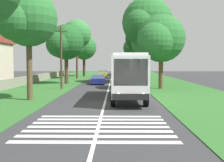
{
  "coord_description": "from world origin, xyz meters",
  "views": [
    {
      "loc": [
        -21.2,
        -0.82,
        3.1
      ],
      "look_at": [
        2.12,
        -0.54,
        1.6
      ],
      "focal_mm": 47.07,
      "sensor_mm": 36.0,
      "label": 1
    }
  ],
  "objects": [
    {
      "name": "trailing_car_1",
      "position": [
        27.8,
        -1.63,
        0.67
      ],
      "size": [
        4.3,
        1.78,
        1.43
      ],
      "color": "#B21E1E",
      "rests_on": "ground"
    },
    {
      "name": "centre_line",
      "position": [
        15.0,
        0.0,
        0.0
      ],
      "size": [
        110.0,
        0.16,
        0.01
      ],
      "primitive_type": "cube",
      "color": "silver",
      "rests_on": "ground"
    },
    {
      "name": "roadside_tree_left_3",
      "position": [
        2.45,
        6.27,
        6.47
      ],
      "size": [
        5.66,
        4.59,
        8.89
      ],
      "color": "brown",
      "rests_on": "grass_verge_left"
    },
    {
      "name": "coach_bus",
      "position": [
        3.14,
        -1.8,
        2.15
      ],
      "size": [
        11.16,
        2.62,
        3.73
      ],
      "color": "white",
      "rests_on": "ground"
    },
    {
      "name": "ground",
      "position": [
        0.0,
        0.0,
        0.0
      ],
      "size": [
        160.0,
        160.0,
        0.0
      ],
      "primitive_type": "plane",
      "color": "#333335"
    },
    {
      "name": "roadside_tree_right_1",
      "position": [
        12.79,
        -5.88,
        5.66
      ],
      "size": [
        6.95,
        5.65,
        8.57
      ],
      "color": "brown",
      "rests_on": "grass_verge_right"
    },
    {
      "name": "trailing_car_0",
      "position": [
        19.91,
        1.58,
        0.67
      ],
      "size": [
        4.3,
        1.78,
        1.43
      ],
      "color": "navy",
      "rests_on": "ground"
    },
    {
      "name": "utility_pole",
      "position": [
        12.24,
        5.38,
        3.76
      ],
      "size": [
        0.24,
        1.4,
        7.16
      ],
      "color": "#473828",
      "rests_on": "grass_verge_left"
    },
    {
      "name": "grass_verge_right",
      "position": [
        15.0,
        -8.2,
        0.02
      ],
      "size": [
        120.0,
        8.0,
        0.04
      ],
      "primitive_type": "cube",
      "color": "#2D6628",
      "rests_on": "ground"
    },
    {
      "name": "roadside_tree_left_0",
      "position": [
        33.81,
        6.49,
        8.14
      ],
      "size": [
        6.52,
        5.36,
        10.96
      ],
      "color": "#4C3826",
      "rests_on": "grass_verge_left"
    },
    {
      "name": "trailing_car_3",
      "position": [
        41.25,
        1.86,
        0.67
      ],
      "size": [
        4.3,
        1.78,
        1.43
      ],
      "color": "gold",
      "rests_on": "ground"
    },
    {
      "name": "roadside_tree_right_4",
      "position": [
        44.01,
        -5.82,
        8.03
      ],
      "size": [
        7.17,
        6.0,
        11.17
      ],
      "color": "#4C3826",
      "rests_on": "grass_verge_right"
    },
    {
      "name": "roadside_wall",
      "position": [
        20.0,
        11.6,
        0.6
      ],
      "size": [
        70.0,
        0.4,
        1.12
      ],
      "primitive_type": "cube",
      "color": "gray",
      "rests_on": "grass_verge_left"
    },
    {
      "name": "roadside_tree_left_1",
      "position": [
        42.98,
        6.18,
        6.21
      ],
      "size": [
        6.26,
        5.45,
        9.04
      ],
      "color": "#3D2D1E",
      "rests_on": "grass_verge_left"
    },
    {
      "name": "grass_verge_left",
      "position": [
        15.0,
        8.2,
        0.02
      ],
      "size": [
        120.0,
        8.0,
        0.04
      ],
      "primitive_type": "cube",
      "color": "#2D6628",
      "rests_on": "ground"
    },
    {
      "name": "roadside_tree_right_3",
      "position": [
        51.3,
        -5.02,
        6.42
      ],
      "size": [
        5.77,
        4.84,
        8.96
      ],
      "color": "#3D2D1E",
      "rests_on": "grass_verge_right"
    },
    {
      "name": "roadside_tree_right_0",
      "position": [
        33.78,
        -6.24,
        6.59
      ],
      "size": [
        6.31,
        5.27,
        9.34
      ],
      "color": "#4C3826",
      "rests_on": "grass_verge_right"
    },
    {
      "name": "roadside_tree_right_2",
      "position": [
        22.91,
        -5.37,
        8.77
      ],
      "size": [
        9.05,
        7.5,
        12.69
      ],
      "color": "#4C3826",
      "rests_on": "grass_verge_right"
    },
    {
      "name": "trailing_car_2",
      "position": [
        33.77,
        -1.91,
        0.67
      ],
      "size": [
        4.3,
        1.78,
        1.43
      ],
      "color": "gray",
      "rests_on": "ground"
    },
    {
      "name": "zebra_crossing",
      "position": [
        -7.33,
        0.0,
        0.0
      ],
      "size": [
        5.85,
        6.8,
        0.01
      ],
      "color": "silver",
      "rests_on": "ground"
    },
    {
      "name": "roadside_tree_left_4",
      "position": [
        20.57,
        6.38,
        5.78
      ],
      "size": [
        6.18,
        5.09,
        8.43
      ],
      "color": "#4C3826",
      "rests_on": "grass_verge_left"
    }
  ]
}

